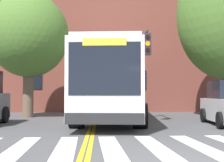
{
  "coord_description": "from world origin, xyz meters",
  "views": [
    {
      "loc": [
        -1.82,
        -5.81,
        1.33
      ],
      "look_at": [
        -1.29,
        8.97,
        1.96
      ],
      "focal_mm": 50.0,
      "sensor_mm": 36.0,
      "label": 1
    }
  ],
  "objects_px": {
    "city_bus": "(112,84)",
    "street_tree_curbside_small": "(29,36)",
    "car_black_behind_bus": "(120,100)",
    "traffic_light_overhead": "(144,59)"
  },
  "relations": [
    {
      "from": "city_bus",
      "to": "car_black_behind_bus",
      "type": "xyz_separation_m",
      "value": [
        1.09,
        10.86,
        -1.0
      ]
    },
    {
      "from": "city_bus",
      "to": "traffic_light_overhead",
      "type": "distance_m",
      "value": 2.03
    },
    {
      "from": "traffic_light_overhead",
      "to": "car_black_behind_bus",
      "type": "bearing_deg",
      "value": 92.51
    },
    {
      "from": "city_bus",
      "to": "traffic_light_overhead",
      "type": "xyz_separation_m",
      "value": [
        1.57,
        -0.28,
        1.24
      ]
    },
    {
      "from": "city_bus",
      "to": "traffic_light_overhead",
      "type": "bearing_deg",
      "value": -10.01
    },
    {
      "from": "traffic_light_overhead",
      "to": "city_bus",
      "type": "bearing_deg",
      "value": 169.99
    },
    {
      "from": "city_bus",
      "to": "street_tree_curbside_small",
      "type": "distance_m",
      "value": 6.12
    },
    {
      "from": "city_bus",
      "to": "street_tree_curbside_small",
      "type": "bearing_deg",
      "value": 153.24
    },
    {
      "from": "city_bus",
      "to": "street_tree_curbside_small",
      "type": "relative_size",
      "value": 1.65
    },
    {
      "from": "traffic_light_overhead",
      "to": "street_tree_curbside_small",
      "type": "relative_size",
      "value": 0.63
    }
  ]
}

